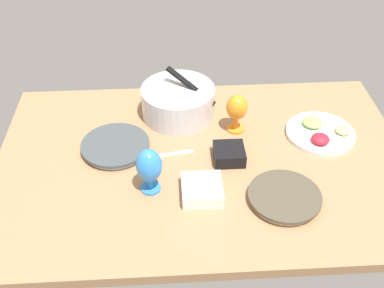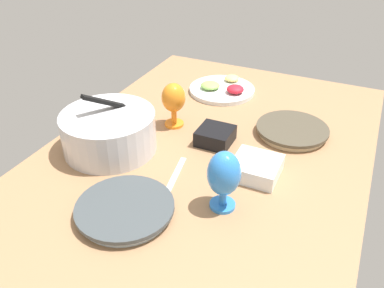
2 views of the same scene
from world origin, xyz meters
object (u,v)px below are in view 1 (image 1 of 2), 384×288
(dinner_plate_left, at_px, (115,146))
(square_bowl_black, at_px, (229,153))
(dinner_plate_right, at_px, (284,197))
(fruit_platter, at_px, (321,132))
(mixing_bowl, at_px, (178,101))
(hurricane_glass_blue, at_px, (149,167))
(square_bowl_white, at_px, (202,189))
(hurricane_glass_orange, at_px, (237,109))

(dinner_plate_left, relative_size, square_bowl_black, 2.32)
(dinner_plate_right, xyz_separation_m, fruit_platter, (0.23, 0.36, -0.00))
(mixing_bowl, xyz_separation_m, fruit_platter, (0.58, -0.18, -0.06))
(dinner_plate_right, bearing_deg, mixing_bowl, 123.01)
(dinner_plate_left, distance_m, square_bowl_black, 0.45)
(hurricane_glass_blue, bearing_deg, mixing_bowl, 75.47)
(fruit_platter, xyz_separation_m, square_bowl_white, (-0.51, -0.31, 0.01))
(fruit_platter, distance_m, hurricane_glass_orange, 0.36)
(dinner_plate_left, relative_size, fruit_platter, 0.96)
(fruit_platter, relative_size, square_bowl_black, 2.41)
(dinner_plate_left, xyz_separation_m, hurricane_glass_blue, (0.14, -0.23, 0.09))
(fruit_platter, relative_size, hurricane_glass_orange, 1.68)
(mixing_bowl, distance_m, hurricane_glass_blue, 0.47)
(hurricane_glass_blue, bearing_deg, square_bowl_white, -12.51)
(mixing_bowl, bearing_deg, fruit_platter, -17.60)
(square_bowl_black, bearing_deg, dinner_plate_left, 168.97)
(mixing_bowl, relative_size, fruit_platter, 1.12)
(fruit_platter, relative_size, square_bowl_white, 1.97)
(dinner_plate_right, height_order, hurricane_glass_blue, hurricane_glass_blue)
(fruit_platter, height_order, hurricane_glass_orange, hurricane_glass_orange)
(mixing_bowl, height_order, fruit_platter, mixing_bowl)
(square_bowl_white, bearing_deg, dinner_plate_left, 140.05)
(hurricane_glass_blue, bearing_deg, dinner_plate_left, 121.53)
(hurricane_glass_orange, bearing_deg, square_bowl_white, -114.64)
(dinner_plate_left, xyz_separation_m, hurricane_glass_orange, (0.49, 0.10, 0.09))
(fruit_platter, distance_m, square_bowl_white, 0.60)
(hurricane_glass_orange, bearing_deg, square_bowl_black, -105.10)
(dinner_plate_left, height_order, square_bowl_black, square_bowl_black)
(hurricane_glass_orange, distance_m, hurricane_glass_blue, 0.48)
(dinner_plate_right, distance_m, mixing_bowl, 0.64)
(hurricane_glass_orange, relative_size, square_bowl_white, 1.18)
(fruit_platter, bearing_deg, square_bowl_white, -148.98)
(dinner_plate_right, distance_m, square_bowl_white, 0.29)
(mixing_bowl, bearing_deg, hurricane_glass_orange, -27.88)
(square_bowl_black, bearing_deg, dinner_plate_right, -54.12)
(dinner_plate_right, xyz_separation_m, hurricane_glass_orange, (-0.12, 0.41, 0.09))
(square_bowl_white, bearing_deg, square_bowl_black, 57.02)
(dinner_plate_right, distance_m, hurricane_glass_blue, 0.48)
(mixing_bowl, distance_m, square_bowl_white, 0.50)
(dinner_plate_left, xyz_separation_m, square_bowl_white, (0.32, -0.27, 0.01))
(dinner_plate_left, bearing_deg, hurricane_glass_orange, 11.39)
(mixing_bowl, bearing_deg, dinner_plate_left, -139.24)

